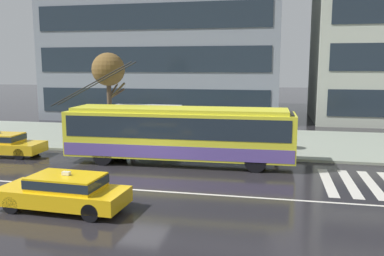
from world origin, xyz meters
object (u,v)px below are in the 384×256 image
at_px(pedestrian_at_shelter, 131,122).
at_px(pedestrian_walking_past, 164,122).
at_px(taxi_queued_behind_bus, 1,143).
at_px(taxi_oncoming_near, 64,190).
at_px(bus_shelter, 147,115).
at_px(trolleybus, 179,133).
at_px(street_tree_bare, 108,71).
at_px(pedestrian_approaching_curb, 276,123).

bearing_deg(pedestrian_at_shelter, pedestrian_walking_past, 17.55).
bearing_deg(taxi_queued_behind_bus, pedestrian_walking_past, 19.19).
bearing_deg(pedestrian_walking_past, taxi_oncoming_near, -94.36).
height_order(pedestrian_at_shelter, pedestrian_walking_past, pedestrian_walking_past).
relative_size(taxi_oncoming_near, bus_shelter, 1.09).
height_order(trolleybus, bus_shelter, trolleybus).
bearing_deg(bus_shelter, street_tree_bare, 173.47).
height_order(bus_shelter, pedestrian_approaching_curb, bus_shelter).
relative_size(taxi_queued_behind_bus, street_tree_bare, 0.83).
bearing_deg(street_tree_bare, pedestrian_at_shelter, -43.58).
bearing_deg(pedestrian_at_shelter, taxi_oncoming_near, -83.58).
relative_size(taxi_queued_behind_bus, bus_shelter, 1.12).
xyz_separation_m(taxi_oncoming_near, pedestrian_at_shelter, (-1.09, 9.64, 1.07)).
relative_size(taxi_oncoming_near, pedestrian_at_shelter, 2.34).
relative_size(pedestrian_at_shelter, pedestrian_walking_past, 1.00).
distance_m(trolleybus, street_tree_bare, 7.70).
height_order(bus_shelter, street_tree_bare, street_tree_bare).
bearing_deg(pedestrian_at_shelter, taxi_queued_behind_bus, -160.37).
xyz_separation_m(taxi_oncoming_near, bus_shelter, (-0.65, 11.41, 1.28)).
height_order(pedestrian_approaching_curb, pedestrian_walking_past, pedestrian_walking_past).
height_order(taxi_oncoming_near, pedestrian_at_shelter, pedestrian_at_shelter).
xyz_separation_m(trolleybus, street_tree_bare, (-5.62, 4.24, 3.10)).
height_order(trolleybus, pedestrian_walking_past, trolleybus).
bearing_deg(pedestrian_at_shelter, street_tree_bare, 136.42).
distance_m(taxi_oncoming_near, pedestrian_at_shelter, 9.76).
height_order(bus_shelter, pedestrian_at_shelter, bus_shelter).
distance_m(pedestrian_at_shelter, pedestrian_approaching_curb, 8.57).
height_order(taxi_queued_behind_bus, pedestrian_walking_past, pedestrian_walking_past).
bearing_deg(pedestrian_approaching_curb, pedestrian_at_shelter, -167.72).
distance_m(trolleybus, pedestrian_walking_past, 3.18).
xyz_separation_m(trolleybus, taxi_oncoming_near, (-2.36, -7.47, -0.90)).
height_order(pedestrian_at_shelter, street_tree_bare, street_tree_bare).
height_order(taxi_queued_behind_bus, taxi_oncoming_near, same).
distance_m(taxi_queued_behind_bus, pedestrian_approaching_curb, 15.85).
xyz_separation_m(taxi_oncoming_near, pedestrian_walking_past, (0.78, 10.23, 1.06)).
xyz_separation_m(pedestrian_approaching_curb, pedestrian_walking_past, (-6.51, -1.23, 0.08)).
height_order(trolleybus, pedestrian_approaching_curb, trolleybus).
xyz_separation_m(pedestrian_walking_past, street_tree_bare, (-4.04, 1.48, 2.94)).
bearing_deg(trolleybus, street_tree_bare, 142.99).
bearing_deg(street_tree_bare, pedestrian_approaching_curb, -1.35).
xyz_separation_m(bus_shelter, pedestrian_approaching_curb, (7.93, 0.05, -0.30)).
xyz_separation_m(trolleybus, bus_shelter, (-3.01, 3.94, 0.38)).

